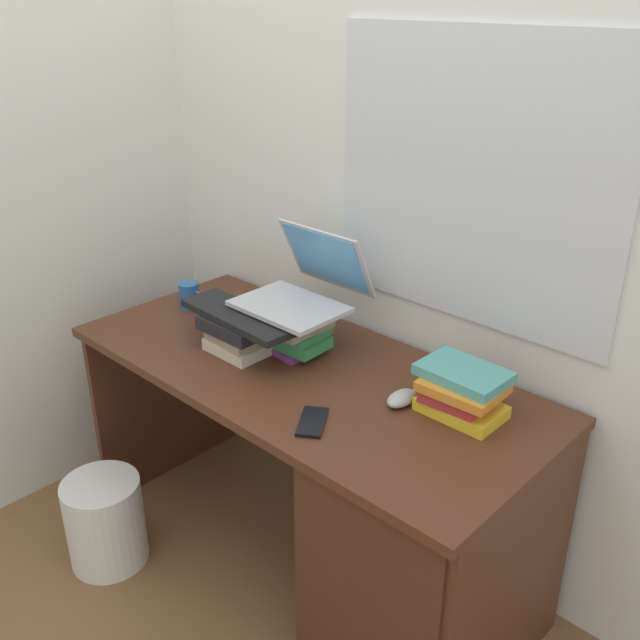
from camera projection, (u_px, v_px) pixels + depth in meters
The scene contains 13 objects.
ground_plane at pixel (306, 556), 2.45m from camera, with size 6.00×6.00×0.00m, color brown.
wall_back at pixel (391, 158), 2.14m from camera, with size 6.00×0.06×2.60m.
wall_left at pixel (96, 131), 2.53m from camera, with size 0.05×6.00×2.60m, color silver.
desk at pixel (396, 520), 2.02m from camera, with size 1.51×0.67×0.73m.
book_stack_tall at pixel (290, 328), 2.22m from camera, with size 0.24×0.20×0.14m.
book_stack_keyboard_riser at pixel (238, 335), 2.20m from camera, with size 0.21×0.17×0.11m.
book_stack_side at pixel (461, 391), 1.89m from camera, with size 0.24×0.19×0.12m.
laptop at pixel (305, 286), 2.21m from camera, with size 0.33×0.34×0.22m.
keyboard at pixel (240, 316), 2.17m from camera, with size 0.42×0.14×0.02m, color black.
computer_mouse at pixel (402, 398), 1.94m from camera, with size 0.06×0.10×0.04m, color #A5A8AD.
mug at pixel (190, 295), 2.51m from camera, with size 0.11×0.07×0.09m.
cell_phone at pixel (312, 422), 1.86m from camera, with size 0.07×0.14×0.01m, color black.
wastebasket at pixel (105, 521), 2.37m from camera, with size 0.26×0.26×0.31m, color silver.
Camera 1 is at (1.32, -1.33, 1.77)m, focal length 40.21 mm.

